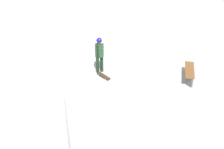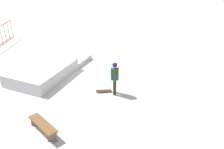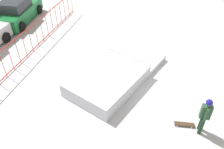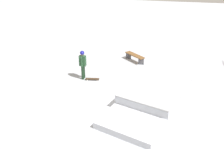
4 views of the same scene
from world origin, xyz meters
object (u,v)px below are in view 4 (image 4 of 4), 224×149
Objects in this scene: park_bench at (135,56)px; skate_ramp at (152,97)px; skateboard at (92,79)px; skater at (83,63)px.

skate_ramp is at bearing 16.75° from park_bench.
skate_ramp is at bearing 144.03° from skateboard.
skater is 4.18m from park_bench.
skater reaches higher than skateboard.
skate_ramp reaches higher than park_bench.
skate_ramp is 7.23× the size of skateboard.
skateboard is (0.10, 0.57, -0.93)m from skater.
skater is 1.18× the size of park_bench.
park_bench is at bearing -130.54° from skateboard.
skateboard is 3.90m from park_bench.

